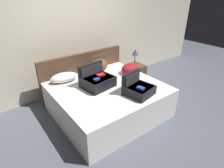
% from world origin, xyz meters
% --- Properties ---
extents(ground_plane, '(12.00, 12.00, 0.00)m').
position_xyz_m(ground_plane, '(0.00, 0.00, 0.00)').
color(ground_plane, '#4C515B').
extents(back_wall, '(8.00, 0.10, 2.60)m').
position_xyz_m(back_wall, '(0.00, 1.65, 1.30)').
color(back_wall, beige).
rests_on(back_wall, ground).
extents(bed, '(1.81, 1.66, 0.55)m').
position_xyz_m(bed, '(0.00, 0.40, 0.27)').
color(bed, silver).
rests_on(bed, ground).
extents(headboard, '(1.85, 0.08, 0.93)m').
position_xyz_m(headboard, '(0.00, 1.27, 0.47)').
color(headboard, '#4C3323').
rests_on(headboard, ground).
extents(hard_case_large, '(0.56, 0.50, 0.38)m').
position_xyz_m(hard_case_large, '(-0.14, 0.52, 0.66)').
color(hard_case_large, black).
rests_on(hard_case_large, bed).
extents(hard_case_medium, '(0.49, 0.47, 0.34)m').
position_xyz_m(hard_case_medium, '(0.25, -0.10, 0.65)').
color(hard_case_medium, black).
rests_on(hard_case_medium, bed).
extents(duffel_bag, '(0.47, 0.36, 0.37)m').
position_xyz_m(duffel_bag, '(0.21, 1.01, 0.69)').
color(duffel_bag, brown).
rests_on(duffel_bag, bed).
extents(pillow_near_headboard, '(0.53, 0.32, 0.17)m').
position_xyz_m(pillow_near_headboard, '(-0.53, 1.03, 0.63)').
color(pillow_near_headboard, white).
rests_on(pillow_near_headboard, bed).
extents(pillow_center_head, '(0.43, 0.37, 0.19)m').
position_xyz_m(pillow_center_head, '(0.69, 0.60, 0.64)').
color(pillow_center_head, maroon).
rests_on(pillow_center_head, bed).
extents(nightstand, '(0.44, 0.40, 0.47)m').
position_xyz_m(nightstand, '(1.18, 0.98, 0.24)').
color(nightstand, '#4C3323').
rests_on(nightstand, ground).
extents(table_lamp, '(0.14, 0.14, 0.39)m').
position_xyz_m(table_lamp, '(1.18, 0.98, 0.77)').
color(table_lamp, '#3F3833').
rests_on(table_lamp, nightstand).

